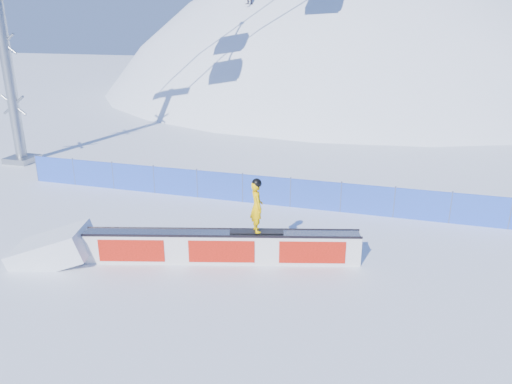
% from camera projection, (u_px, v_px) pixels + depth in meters
% --- Properties ---
extents(ground, '(160.00, 160.00, 0.00)m').
position_uv_depth(ground, '(230.00, 251.00, 16.22)').
color(ground, white).
rests_on(ground, ground).
extents(snow_hill, '(64.00, 64.00, 64.00)m').
position_uv_depth(snow_hill, '(347.00, 239.00, 60.20)').
color(snow_hill, white).
rests_on(snow_hill, ground).
extents(safety_fence, '(22.05, 0.05, 1.30)m').
position_uv_depth(safety_fence, '(266.00, 190.00, 20.10)').
color(safety_fence, blue).
rests_on(safety_fence, ground).
extents(rail_box, '(8.32, 2.78, 1.02)m').
position_uv_depth(rail_box, '(222.00, 247.00, 15.35)').
color(rail_box, silver).
rests_on(rail_box, ground).
extents(snow_ramp, '(2.79, 2.13, 1.54)m').
position_uv_depth(snow_ramp, '(54.00, 260.00, 15.63)').
color(snow_ramp, white).
rests_on(snow_ramp, ground).
extents(snowboarder, '(1.66, 0.71, 1.71)m').
position_uv_depth(snowboarder, '(257.00, 206.00, 14.89)').
color(snowboarder, black).
rests_on(snowboarder, rail_box).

